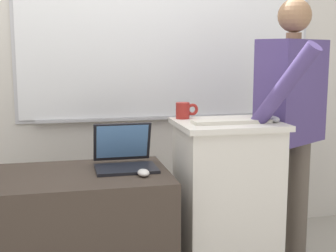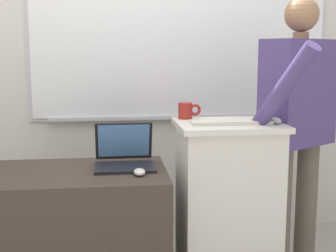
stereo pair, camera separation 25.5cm
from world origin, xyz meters
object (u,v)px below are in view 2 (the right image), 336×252
at_px(person_presenter, 298,119).
at_px(laptop, 124,155).
at_px(side_desk, 76,236).
at_px(wireless_keyboard, 231,122).
at_px(coffee_mug, 186,111).
at_px(computer_mouse_by_keyboard, 275,121).
at_px(computer_mouse_by_laptop, 140,172).
at_px(lectern_podium, 227,207).

relative_size(person_presenter, laptop, 5.06).
height_order(person_presenter, laptop, person_presenter).
height_order(side_desk, wireless_keyboard, wireless_keyboard).
relative_size(wireless_keyboard, coffee_mug, 3.23).
height_order(computer_mouse_by_keyboard, coffee_mug, coffee_mug).
bearing_deg(side_desk, coffee_mug, 15.78).
distance_m(laptop, computer_mouse_by_keyboard, 0.85).
xyz_separation_m(laptop, computer_mouse_by_keyboard, (0.81, -0.16, 0.20)).
xyz_separation_m(side_desk, person_presenter, (1.29, 0.12, 0.61)).
bearing_deg(computer_mouse_by_laptop, person_presenter, 14.51).
bearing_deg(laptop, computer_mouse_by_keyboard, -11.17).
bearing_deg(computer_mouse_by_keyboard, coffee_mug, 150.69).
relative_size(lectern_podium, coffee_mug, 7.31).
relative_size(laptop, computer_mouse_by_laptop, 3.29).
bearing_deg(coffee_mug, computer_mouse_by_keyboard, -29.31).
xyz_separation_m(side_desk, coffee_mug, (0.63, 0.18, 0.66)).
xyz_separation_m(wireless_keyboard, computer_mouse_by_keyboard, (0.24, -0.02, 0.01)).
relative_size(lectern_podium, wireless_keyboard, 2.26).
bearing_deg(coffee_mug, wireless_keyboard, -48.27).
distance_m(wireless_keyboard, computer_mouse_by_keyboard, 0.24).
bearing_deg(wireless_keyboard, laptop, 166.07).
distance_m(side_desk, person_presenter, 1.43).
bearing_deg(lectern_podium, computer_mouse_by_laptop, -165.33).
distance_m(wireless_keyboard, computer_mouse_by_laptop, 0.56).
bearing_deg(laptop, lectern_podium, -8.06).
bearing_deg(computer_mouse_by_laptop, lectern_podium, 14.67).
relative_size(wireless_keyboard, computer_mouse_by_laptop, 4.31).
xyz_separation_m(side_desk, wireless_keyboard, (0.84, -0.05, 0.62)).
bearing_deg(side_desk, computer_mouse_by_laptop, -19.77).
relative_size(computer_mouse_by_laptop, computer_mouse_by_keyboard, 1.00).
height_order(wireless_keyboard, computer_mouse_by_keyboard, computer_mouse_by_keyboard).
xyz_separation_m(computer_mouse_by_laptop, coffee_mug, (0.29, 0.30, 0.28)).
bearing_deg(coffee_mug, side_desk, -164.22).
xyz_separation_m(lectern_podium, coffee_mug, (-0.21, 0.17, 0.53)).
bearing_deg(computer_mouse_by_laptop, wireless_keyboard, 8.10).
xyz_separation_m(computer_mouse_by_keyboard, coffee_mug, (-0.44, 0.25, 0.03)).
bearing_deg(lectern_podium, coffee_mug, 140.65).
xyz_separation_m(lectern_podium, person_presenter, (0.44, 0.11, 0.48)).
bearing_deg(computer_mouse_by_keyboard, side_desk, 176.30).
bearing_deg(wireless_keyboard, computer_mouse_by_laptop, -171.90).
bearing_deg(person_presenter, laptop, 150.68).
relative_size(side_desk, computer_mouse_by_laptop, 9.83).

